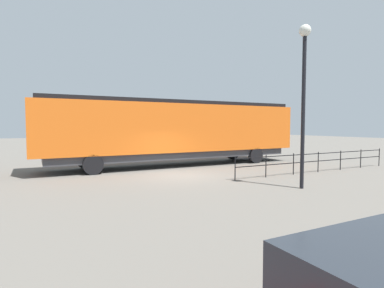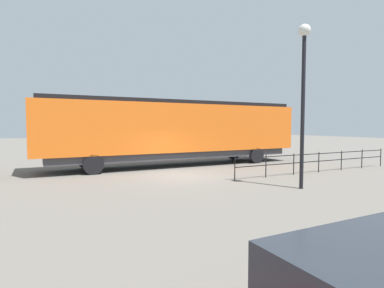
% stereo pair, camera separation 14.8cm
% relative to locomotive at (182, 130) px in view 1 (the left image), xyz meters
% --- Properties ---
extents(ground_plane, '(120.00, 120.00, 0.00)m').
position_rel_locomotive_xyz_m(ground_plane, '(3.89, -1.98, -2.39)').
color(ground_plane, '#666059').
extents(locomotive, '(3.11, 17.41, 4.27)m').
position_rel_locomotive_xyz_m(locomotive, '(0.00, 0.00, 0.00)').
color(locomotive, orange).
rests_on(locomotive, ground_plane).
extents(lamp_post, '(0.49, 0.49, 6.81)m').
position_rel_locomotive_xyz_m(lamp_post, '(9.24, 1.14, 2.23)').
color(lamp_post, black).
rests_on(lamp_post, ground_plane).
extents(platform_fence, '(0.05, 11.62, 1.16)m').
position_rel_locomotive_xyz_m(platform_fence, '(6.40, 5.52, -1.64)').
color(platform_fence, black).
rests_on(platform_fence, ground_plane).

